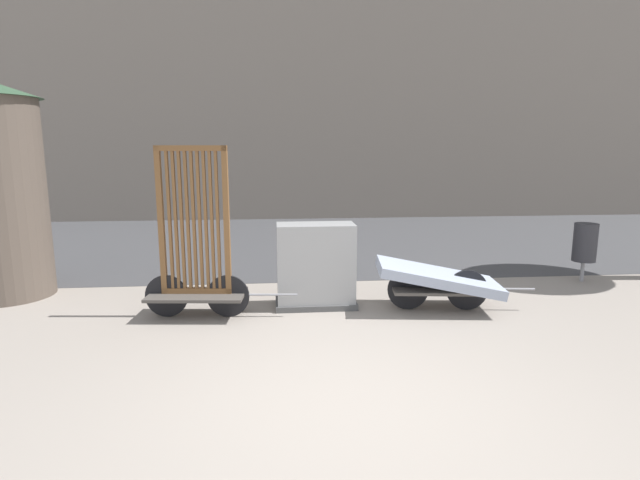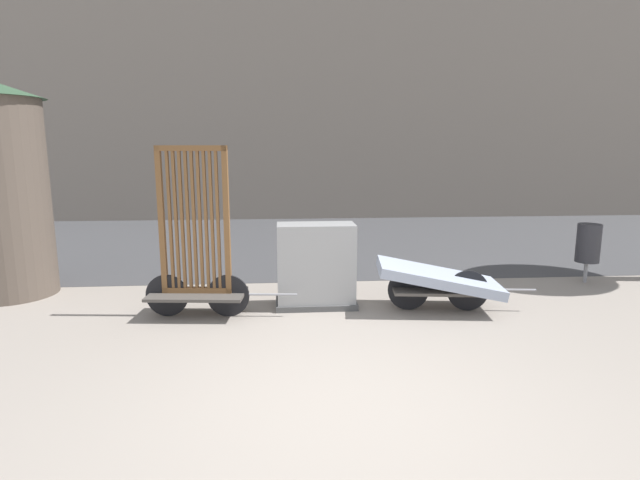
{
  "view_description": "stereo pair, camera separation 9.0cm",
  "coord_description": "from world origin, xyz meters",
  "px_view_note": "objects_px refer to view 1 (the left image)",
  "views": [
    {
      "loc": [
        -0.6,
        -3.94,
        2.21
      ],
      "look_at": [
        0.0,
        2.53,
        1.01
      ],
      "focal_mm": 28.0,
      "sensor_mm": 36.0,
      "label": 1
    },
    {
      "loc": [
        -0.51,
        -3.94,
        2.21
      ],
      "look_at": [
        0.0,
        2.53,
        1.01
      ],
      "focal_mm": 28.0,
      "sensor_mm": 36.0,
      "label": 2
    }
  ],
  "objects_px": {
    "trash_bin": "(585,243)",
    "bike_cart_with_mattress": "(438,280)",
    "utility_cabinet": "(316,268)",
    "bike_cart_with_bedframe": "(196,258)"
  },
  "relations": [
    {
      "from": "utility_cabinet",
      "to": "trash_bin",
      "type": "bearing_deg",
      "value": 11.5
    },
    {
      "from": "bike_cart_with_mattress",
      "to": "utility_cabinet",
      "type": "bearing_deg",
      "value": 176.61
    },
    {
      "from": "bike_cart_with_bedframe",
      "to": "utility_cabinet",
      "type": "height_order",
      "value": "bike_cart_with_bedframe"
    },
    {
      "from": "trash_bin",
      "to": "bike_cart_with_bedframe",
      "type": "bearing_deg",
      "value": -168.68
    },
    {
      "from": "bike_cart_with_bedframe",
      "to": "bike_cart_with_mattress",
      "type": "relative_size",
      "value": 1.02
    },
    {
      "from": "bike_cart_with_mattress",
      "to": "trash_bin",
      "type": "height_order",
      "value": "trash_bin"
    },
    {
      "from": "bike_cart_with_bedframe",
      "to": "trash_bin",
      "type": "relative_size",
      "value": 2.28
    },
    {
      "from": "bike_cart_with_mattress",
      "to": "utility_cabinet",
      "type": "height_order",
      "value": "utility_cabinet"
    },
    {
      "from": "bike_cart_with_bedframe",
      "to": "trash_bin",
      "type": "bearing_deg",
      "value": 16.81
    },
    {
      "from": "trash_bin",
      "to": "bike_cart_with_mattress",
      "type": "bearing_deg",
      "value": -157.01
    }
  ]
}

